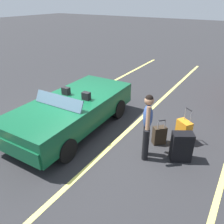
% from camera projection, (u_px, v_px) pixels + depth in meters
% --- Properties ---
extents(ground_plane, '(80.00, 80.00, 0.00)m').
position_uv_depth(ground_plane, '(74.00, 128.00, 6.74)').
color(ground_plane, '#28282B').
extents(lot_line_near, '(18.00, 0.12, 0.01)m').
position_uv_depth(lot_line_near, '(45.00, 117.00, 7.34)').
color(lot_line_near, '#EAE066').
rests_on(lot_line_near, ground_plane).
extents(lot_line_mid, '(18.00, 0.12, 0.01)m').
position_uv_depth(lot_line_mid, '(115.00, 143.00, 6.05)').
color(lot_line_mid, '#EAE066').
rests_on(lot_line_mid, ground_plane).
extents(lot_line_far, '(18.00, 0.12, 0.01)m').
position_uv_depth(lot_line_far, '(222.00, 182.00, 4.76)').
color(lot_line_far, '#EAE066').
rests_on(lot_line_far, ground_plane).
extents(convertible_car, '(4.21, 1.96, 1.24)m').
position_uv_depth(convertible_car, '(68.00, 113.00, 6.31)').
color(convertible_car, '#0F4C2D').
rests_on(convertible_car, ground_plane).
extents(suitcase_large_black, '(0.49, 0.56, 0.74)m').
position_uv_depth(suitcase_large_black, '(181.00, 147.00, 5.27)').
color(suitcase_large_black, black).
rests_on(suitcase_large_black, ground_plane).
extents(suitcase_medium_bright, '(0.42, 0.47, 0.97)m').
position_uv_depth(suitcase_medium_bright, '(183.00, 131.00, 5.98)').
color(suitcase_medium_bright, orange).
rests_on(suitcase_medium_bright, ground_plane).
extents(suitcase_small_carryon, '(0.38, 0.38, 0.74)m').
position_uv_depth(suitcase_small_carryon, '(159.00, 135.00, 5.93)').
color(suitcase_small_carryon, '#2D2319').
rests_on(suitcase_small_carryon, ground_plane).
extents(traveler_person, '(0.59, 0.33, 1.65)m').
position_uv_depth(traveler_person, '(147.00, 124.00, 5.11)').
color(traveler_person, black).
rests_on(traveler_person, ground_plane).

